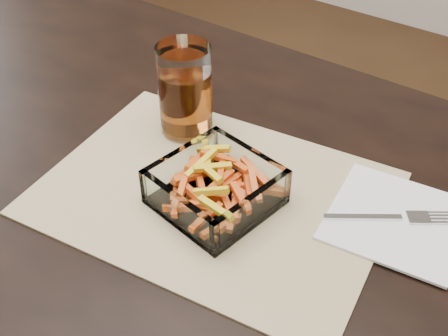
{
  "coord_description": "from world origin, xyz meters",
  "views": [
    {
      "loc": [
        0.46,
        -0.4,
        1.26
      ],
      "look_at": [
        0.13,
        0.06,
        0.78
      ],
      "focal_mm": 45.0,
      "sensor_mm": 36.0,
      "label": 1
    }
  ],
  "objects": [
    {
      "name": "napkin",
      "position": [
        0.34,
        0.13,
        0.76
      ],
      "size": [
        0.18,
        0.18,
        0.0
      ],
      "primitive_type": "cube",
      "rotation": [
        0.0,
        0.0,
        0.13
      ],
      "color": "white",
      "rests_on": "placemat"
    },
    {
      "name": "placemat",
      "position": [
        0.13,
        0.04,
        0.75
      ],
      "size": [
        0.49,
        0.39,
        0.0
      ],
      "primitive_type": "cube",
      "rotation": [
        0.0,
        0.0,
        0.13
      ],
      "color": "tan",
      "rests_on": "dining_table"
    },
    {
      "name": "dining_table",
      "position": [
        0.0,
        0.0,
        0.66
      ],
      "size": [
        1.6,
        0.9,
        0.75
      ],
      "color": "black",
      "rests_on": "ground"
    },
    {
      "name": "tumbler",
      "position": [
        0.01,
        0.13,
        0.82
      ],
      "size": [
        0.08,
        0.08,
        0.14
      ],
      "color": "white",
      "rests_on": "placemat"
    },
    {
      "name": "glass_bowl",
      "position": [
        0.14,
        0.03,
        0.78
      ],
      "size": [
        0.16,
        0.16,
        0.05
      ],
      "rotation": [
        0.0,
        0.0,
        -0.16
      ],
      "color": "white",
      "rests_on": "placemat"
    },
    {
      "name": "fork",
      "position": [
        0.34,
        0.13,
        0.76
      ],
      "size": [
        0.14,
        0.11,
        0.0
      ],
      "rotation": [
        0.0,
        0.0,
        -0.96
      ],
      "color": "silver",
      "rests_on": "napkin"
    }
  ]
}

